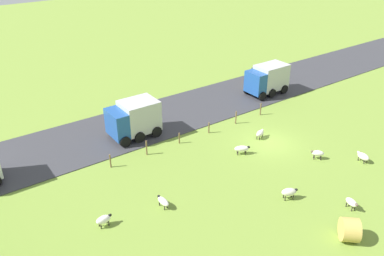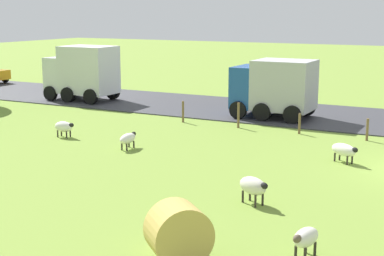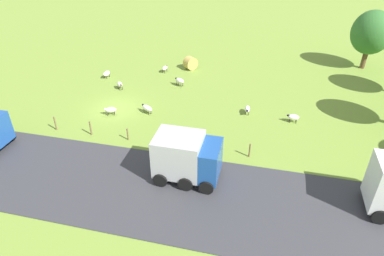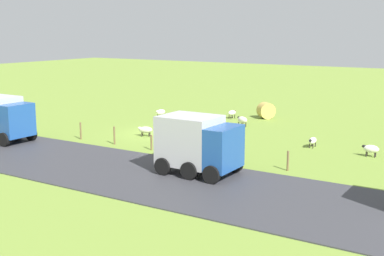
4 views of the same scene
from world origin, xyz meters
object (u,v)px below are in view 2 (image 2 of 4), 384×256
at_px(sheep_0, 64,127).
at_px(truck_0, 83,72).
at_px(sheep_5, 253,186).
at_px(hay_bale_0, 179,233).
at_px(sheep_1, 128,138).
at_px(sheep_2, 306,238).
at_px(truck_1, 275,87).
at_px(sheep_4, 344,150).

height_order(sheep_0, truck_0, truck_0).
distance_m(sheep_5, hay_bale_0, 4.74).
bearing_deg(sheep_1, sheep_2, -126.30).
height_order(sheep_2, truck_0, truck_0).
bearing_deg(sheep_2, truck_1, 21.98).
bearing_deg(sheep_4, sheep_2, -172.33).
bearing_deg(sheep_5, truck_0, 51.09).
height_order(sheep_4, sheep_5, sheep_5).
relative_size(sheep_1, truck_0, 0.26).
distance_m(hay_bale_0, truck_1, 19.35).
xyz_separation_m(sheep_2, sheep_5, (3.12, 2.59, 0.07)).
bearing_deg(truck_1, sheep_1, 162.31).
bearing_deg(sheep_1, truck_1, -17.69).
height_order(hay_bale_0, truck_0, truck_0).
bearing_deg(sheep_1, sheep_0, 81.75).
relative_size(sheep_0, hay_bale_0, 0.73).
relative_size(sheep_0, sheep_1, 0.89).
xyz_separation_m(sheep_5, hay_bale_0, (-4.74, 0.01, 0.15)).
relative_size(sheep_4, truck_1, 0.30).
bearing_deg(hay_bale_0, sheep_4, -6.90).
distance_m(sheep_1, sheep_4, 9.04).
xyz_separation_m(sheep_2, truck_0, (17.40, 20.28, 1.41)).
bearing_deg(sheep_0, sheep_2, -119.55).
relative_size(sheep_0, sheep_2, 1.00).
bearing_deg(sheep_5, sheep_4, -11.89).
distance_m(sheep_1, sheep_5, 8.62).
bearing_deg(hay_bale_0, truck_0, 42.91).
xyz_separation_m(sheep_0, sheep_1, (-0.58, -4.00, -0.04)).
relative_size(sheep_1, sheep_4, 0.94).
relative_size(sheep_2, sheep_4, 0.83).
relative_size(sheep_1, sheep_5, 1.01).
relative_size(truck_0, truck_1, 1.06).
relative_size(sheep_5, truck_1, 0.28).
relative_size(sheep_5, hay_bale_0, 0.82).
height_order(sheep_0, sheep_5, sheep_5).
bearing_deg(sheep_2, sheep_5, 39.69).
distance_m(sheep_4, sheep_5, 6.43).
xyz_separation_m(sheep_0, truck_1, (9.23, -7.13, 1.27)).
relative_size(hay_bale_0, truck_1, 0.34).
bearing_deg(sheep_0, truck_1, -37.68).
bearing_deg(truck_0, sheep_5, -128.91).
xyz_separation_m(sheep_1, sheep_2, (-7.40, -10.08, 0.05)).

